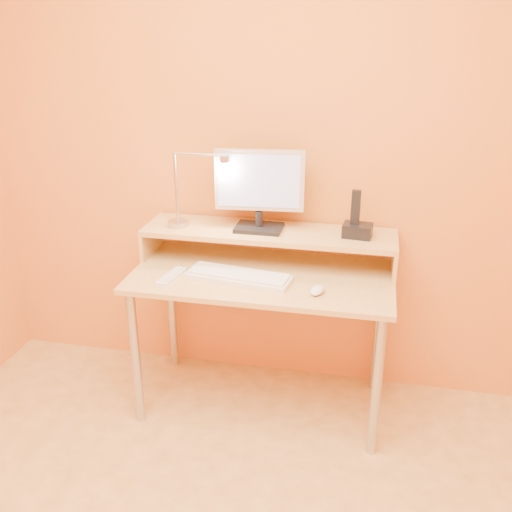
% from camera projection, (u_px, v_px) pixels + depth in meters
% --- Properties ---
extents(wall_back, '(3.00, 0.04, 2.50)m').
position_uv_depth(wall_back, '(276.00, 145.00, 2.73)').
color(wall_back, '#DC7C41').
rests_on(wall_back, floor).
extents(desk_leg_fl, '(0.04, 0.04, 0.69)m').
position_uv_depth(desk_leg_fl, '(136.00, 358.00, 2.67)').
color(desk_leg_fl, '#B2B2B9').
rests_on(desk_leg_fl, floor).
extents(desk_leg_fr, '(0.04, 0.04, 0.69)m').
position_uv_depth(desk_leg_fr, '(376.00, 387.00, 2.46)').
color(desk_leg_fr, '#B2B2B9').
rests_on(desk_leg_fr, floor).
extents(desk_leg_bl, '(0.04, 0.04, 0.69)m').
position_uv_depth(desk_leg_bl, '(172.00, 309.00, 3.12)').
color(desk_leg_bl, '#B2B2B9').
rests_on(desk_leg_bl, floor).
extents(desk_leg_br, '(0.04, 0.04, 0.69)m').
position_uv_depth(desk_leg_br, '(378.00, 330.00, 2.91)').
color(desk_leg_br, '#B2B2B9').
rests_on(desk_leg_br, floor).
extents(desk_lower, '(1.20, 0.60, 0.02)m').
position_uv_depth(desk_lower, '(262.00, 276.00, 2.65)').
color(desk_lower, '#DDB263').
rests_on(desk_lower, floor).
extents(shelf_riser_left, '(0.02, 0.30, 0.14)m').
position_uv_depth(shelf_riser_left, '(152.00, 239.00, 2.87)').
color(shelf_riser_left, '#DDB263').
rests_on(shelf_riser_left, desk_lower).
extents(shelf_riser_right, '(0.02, 0.30, 0.14)m').
position_uv_depth(shelf_riser_right, '(395.00, 258.00, 2.64)').
color(shelf_riser_right, '#DDB263').
rests_on(shelf_riser_right, desk_lower).
extents(desk_shelf, '(1.20, 0.30, 0.02)m').
position_uv_depth(desk_shelf, '(269.00, 233.00, 2.73)').
color(desk_shelf, '#DDB263').
rests_on(desk_shelf, desk_lower).
extents(monitor_foot, '(0.22, 0.16, 0.02)m').
position_uv_depth(monitor_foot, '(259.00, 228.00, 2.73)').
color(monitor_foot, black).
rests_on(monitor_foot, desk_shelf).
extents(monitor_neck, '(0.04, 0.04, 0.07)m').
position_uv_depth(monitor_neck, '(259.00, 219.00, 2.71)').
color(monitor_neck, black).
rests_on(monitor_neck, monitor_foot).
extents(monitor_panel, '(0.42, 0.07, 0.28)m').
position_uv_depth(monitor_panel, '(260.00, 180.00, 2.65)').
color(monitor_panel, silver).
rests_on(monitor_panel, monitor_neck).
extents(monitor_back, '(0.37, 0.05, 0.24)m').
position_uv_depth(monitor_back, '(261.00, 179.00, 2.67)').
color(monitor_back, black).
rests_on(monitor_back, monitor_panel).
extents(monitor_screen, '(0.38, 0.04, 0.25)m').
position_uv_depth(monitor_screen, '(259.00, 181.00, 2.63)').
color(monitor_screen, '#9FA4DC').
rests_on(monitor_screen, monitor_panel).
extents(lamp_base, '(0.10, 0.10, 0.02)m').
position_uv_depth(lamp_base, '(178.00, 223.00, 2.77)').
color(lamp_base, '#B2B2B9').
rests_on(lamp_base, desk_shelf).
extents(lamp_post, '(0.01, 0.01, 0.33)m').
position_uv_depth(lamp_post, '(176.00, 188.00, 2.71)').
color(lamp_post, '#B2B2B9').
rests_on(lamp_post, lamp_base).
extents(lamp_arm, '(0.24, 0.01, 0.01)m').
position_uv_depth(lamp_arm, '(199.00, 154.00, 2.62)').
color(lamp_arm, '#B2B2B9').
rests_on(lamp_arm, lamp_post).
extents(lamp_head, '(0.04, 0.04, 0.03)m').
position_uv_depth(lamp_head, '(225.00, 159.00, 2.60)').
color(lamp_head, '#B2B2B9').
rests_on(lamp_head, lamp_arm).
extents(lamp_bulb, '(0.03, 0.03, 0.00)m').
position_uv_depth(lamp_bulb, '(225.00, 162.00, 2.61)').
color(lamp_bulb, '#FFEAC6').
rests_on(lamp_bulb, lamp_head).
extents(phone_dock, '(0.14, 0.11, 0.06)m').
position_uv_depth(phone_dock, '(357.00, 230.00, 2.63)').
color(phone_dock, black).
rests_on(phone_dock, desk_shelf).
extents(phone_handset, '(0.04, 0.03, 0.16)m').
position_uv_depth(phone_handset, '(356.00, 207.00, 2.59)').
color(phone_handset, black).
rests_on(phone_handset, phone_dock).
extents(phone_led, '(0.01, 0.00, 0.04)m').
position_uv_depth(phone_led, '(367.00, 235.00, 2.58)').
color(phone_led, '#1B1DFF').
rests_on(phone_led, phone_dock).
extents(keyboard, '(0.49, 0.21, 0.02)m').
position_uv_depth(keyboard, '(239.00, 277.00, 2.59)').
color(keyboard, white).
rests_on(keyboard, desk_lower).
extents(mouse, '(0.08, 0.11, 0.03)m').
position_uv_depth(mouse, '(317.00, 290.00, 2.45)').
color(mouse, silver).
rests_on(mouse, desk_lower).
extents(remote_control, '(0.09, 0.20, 0.02)m').
position_uv_depth(remote_control, '(171.00, 276.00, 2.60)').
color(remote_control, white).
rests_on(remote_control, desk_lower).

